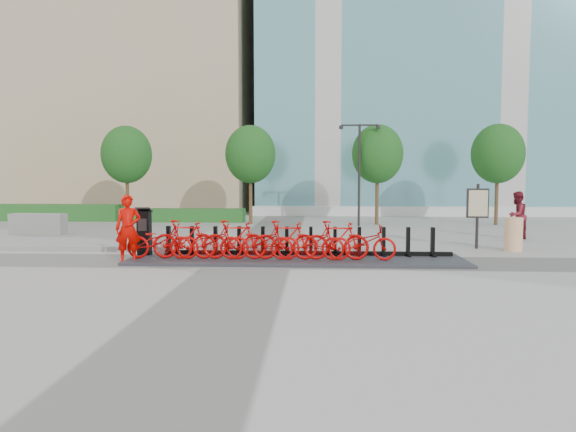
{
  "coord_description": "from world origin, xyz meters",
  "views": [
    {
      "loc": [
        1.85,
        -14.41,
        2.39
      ],
      "look_at": [
        1.0,
        1.5,
        1.2
      ],
      "focal_mm": 32.0,
      "sensor_mm": 36.0,
      "label": 1
    }
  ],
  "objects_px": {
    "kiosk": "(144,232)",
    "worker_red": "(128,229)",
    "pedestrian": "(517,215)",
    "jersey_barrier": "(38,224)",
    "construction_barrel": "(513,234)",
    "bike_0": "(160,241)",
    "map_sign": "(478,206)"
  },
  "relations": [
    {
      "from": "bike_0",
      "to": "pedestrian",
      "type": "relative_size",
      "value": 1.02
    },
    {
      "from": "bike_0",
      "to": "construction_barrel",
      "type": "bearing_deg",
      "value": -76.49
    },
    {
      "from": "pedestrian",
      "to": "map_sign",
      "type": "height_order",
      "value": "map_sign"
    },
    {
      "from": "pedestrian",
      "to": "bike_0",
      "type": "bearing_deg",
      "value": -13.66
    },
    {
      "from": "kiosk",
      "to": "worker_red",
      "type": "xyz_separation_m",
      "value": [
        -0.13,
        -0.96,
        0.19
      ]
    },
    {
      "from": "kiosk",
      "to": "construction_barrel",
      "type": "distance_m",
      "value": 11.75
    },
    {
      "from": "pedestrian",
      "to": "map_sign",
      "type": "bearing_deg",
      "value": 10.03
    },
    {
      "from": "pedestrian",
      "to": "construction_barrel",
      "type": "relative_size",
      "value": 1.7
    },
    {
      "from": "bike_0",
      "to": "construction_barrel",
      "type": "xyz_separation_m",
      "value": [
        10.91,
        2.62,
        -0.03
      ]
    },
    {
      "from": "construction_barrel",
      "to": "pedestrian",
      "type": "bearing_deg",
      "value": 67.57
    },
    {
      "from": "kiosk",
      "to": "construction_barrel",
      "type": "bearing_deg",
      "value": 9.03
    },
    {
      "from": "pedestrian",
      "to": "construction_barrel",
      "type": "xyz_separation_m",
      "value": [
        -1.35,
        -3.27,
        -0.39
      ]
    },
    {
      "from": "kiosk",
      "to": "worker_red",
      "type": "bearing_deg",
      "value": -98.25
    },
    {
      "from": "bike_0",
      "to": "map_sign",
      "type": "distance_m",
      "value": 10.42
    },
    {
      "from": "bike_0",
      "to": "map_sign",
      "type": "relative_size",
      "value": 0.87
    },
    {
      "from": "map_sign",
      "to": "pedestrian",
      "type": "bearing_deg",
      "value": 53.79
    },
    {
      "from": "pedestrian",
      "to": "kiosk",
      "type": "bearing_deg",
      "value": -17.45
    },
    {
      "from": "worker_red",
      "to": "map_sign",
      "type": "height_order",
      "value": "map_sign"
    },
    {
      "from": "worker_red",
      "to": "jersey_barrier",
      "type": "distance_m",
      "value": 9.33
    },
    {
      "from": "kiosk",
      "to": "pedestrian",
      "type": "bearing_deg",
      "value": 21.46
    },
    {
      "from": "kiosk",
      "to": "map_sign",
      "type": "height_order",
      "value": "map_sign"
    },
    {
      "from": "pedestrian",
      "to": "worker_red",
      "type": "bearing_deg",
      "value": -14.1
    },
    {
      "from": "construction_barrel",
      "to": "jersey_barrier",
      "type": "distance_m",
      "value": 18.51
    },
    {
      "from": "pedestrian",
      "to": "jersey_barrier",
      "type": "xyz_separation_m",
      "value": [
        -19.45,
        0.63,
        -0.49
      ]
    },
    {
      "from": "pedestrian",
      "to": "construction_barrel",
      "type": "bearing_deg",
      "value": 28.26
    },
    {
      "from": "worker_red",
      "to": "construction_barrel",
      "type": "height_order",
      "value": "worker_red"
    },
    {
      "from": "jersey_barrier",
      "to": "map_sign",
      "type": "bearing_deg",
      "value": -8.54
    },
    {
      "from": "kiosk",
      "to": "map_sign",
      "type": "bearing_deg",
      "value": 12.62
    },
    {
      "from": "bike_0",
      "to": "kiosk",
      "type": "distance_m",
      "value": 0.99
    },
    {
      "from": "map_sign",
      "to": "worker_red",
      "type": "bearing_deg",
      "value": -157.89
    },
    {
      "from": "bike_0",
      "to": "construction_barrel",
      "type": "height_order",
      "value": "construction_barrel"
    },
    {
      "from": "construction_barrel",
      "to": "map_sign",
      "type": "height_order",
      "value": "map_sign"
    }
  ]
}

